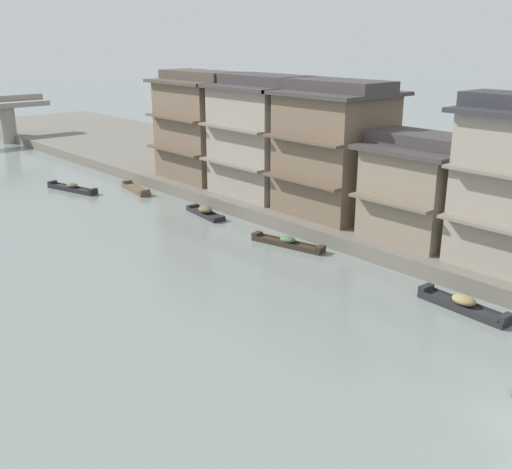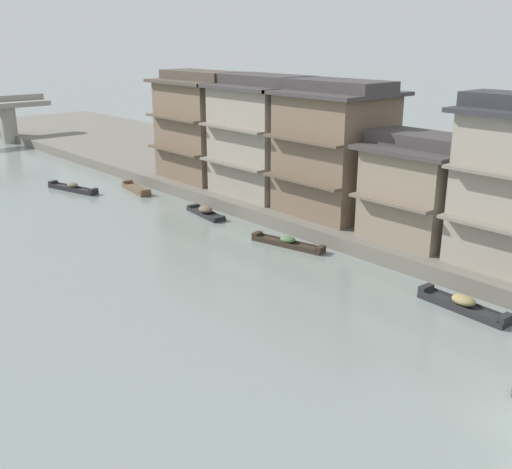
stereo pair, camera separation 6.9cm
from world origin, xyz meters
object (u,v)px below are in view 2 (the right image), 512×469
object	(u,v)px
boat_midriver_drifting	(136,189)
house_waterfront_far	(202,126)
boat_moored_third	(73,188)
boat_moored_nearest	(288,243)
house_waterfront_tall	(335,149)
boat_moored_far	(206,212)
house_waterfront_second	(420,187)
house_waterfront_narrow	(265,136)
boat_moored_second	(463,305)

from	to	relation	value
boat_midriver_drifting	house_waterfront_far	distance (m)	7.60
boat_moored_third	boat_moored_nearest	bearing A→B (deg)	-80.23
boat_midriver_drifting	house_waterfront_tall	bearing A→B (deg)	-72.69
boat_moored_far	house_waterfront_far	world-z (taller)	house_waterfront_far
boat_moored_nearest	boat_moored_third	bearing A→B (deg)	99.77
boat_moored_far	house_waterfront_second	bearing A→B (deg)	-70.96
boat_moored_third	house_waterfront_far	world-z (taller)	house_waterfront_far
boat_midriver_drifting	house_waterfront_second	distance (m)	24.69
boat_moored_nearest	house_waterfront_far	size ratio (longest dim) A/B	0.57
boat_moored_third	house_waterfront_tall	xyz separation A→B (m)	(9.20, -20.61, 4.98)
house_waterfront_tall	boat_moored_third	bearing A→B (deg)	114.06
boat_midriver_drifting	house_waterfront_narrow	distance (m)	12.39
boat_moored_second	house_waterfront_narrow	bearing A→B (deg)	74.18
boat_moored_third	house_waterfront_tall	world-z (taller)	house_waterfront_tall
boat_moored_nearest	boat_midriver_drifting	world-z (taller)	boat_moored_nearest
boat_moored_second	boat_moored_nearest	bearing A→B (deg)	89.13
boat_moored_far	house_waterfront_far	size ratio (longest dim) A/B	0.48
boat_moored_third	house_waterfront_far	xyz separation A→B (m)	(8.99, -6.21, 4.98)
boat_moored_third	house_waterfront_second	bearing A→B (deg)	-71.98
boat_midriver_drifting	house_waterfront_tall	world-z (taller)	house_waterfront_tall
boat_midriver_drifting	house_waterfront_narrow	bearing A→B (deg)	-61.36
house_waterfront_narrow	boat_moored_second	bearing A→B (deg)	-105.82
boat_moored_third	house_waterfront_far	size ratio (longest dim) A/B	0.62
boat_moored_nearest	boat_midriver_drifting	bearing A→B (deg)	89.55
boat_midriver_drifting	house_waterfront_tall	size ratio (longest dim) A/B	0.50
boat_moored_third	house_waterfront_narrow	distance (m)	17.20
house_waterfront_tall	house_waterfront_narrow	xyz separation A→B (m)	(0.13, 7.05, -0.00)
house_waterfront_second	house_waterfront_far	size ratio (longest dim) A/B	0.72
house_waterfront_second	house_waterfront_tall	world-z (taller)	house_waterfront_tall
boat_moored_nearest	house_waterfront_far	distance (m)	17.25
boat_moored_far	house_waterfront_tall	bearing A→B (deg)	-55.06
house_waterfront_narrow	boat_moored_nearest	bearing A→B (deg)	-123.82
boat_moored_far	house_waterfront_tall	size ratio (longest dim) A/B	0.48
boat_moored_second	house_waterfront_tall	size ratio (longest dim) A/B	0.53
boat_moored_second	house_waterfront_far	size ratio (longest dim) A/B	0.53
house_waterfront_far	house_waterfront_narrow	bearing A→B (deg)	-87.31
boat_moored_second	boat_moored_third	xyz separation A→B (m)	(-3.59, 33.87, -0.04)
boat_moored_nearest	boat_moored_second	size ratio (longest dim) A/B	1.08
boat_moored_far	boat_moored_nearest	bearing A→B (deg)	-91.49
boat_midriver_drifting	house_waterfront_narrow	xyz separation A→B (m)	(5.43, -9.94, 5.02)
boat_moored_nearest	house_waterfront_tall	size ratio (longest dim) A/B	0.57
boat_moored_far	house_waterfront_tall	world-z (taller)	house_waterfront_tall
house_waterfront_narrow	boat_moored_third	bearing A→B (deg)	124.55
house_waterfront_tall	boat_moored_far	bearing A→B (deg)	124.94
house_waterfront_second	house_waterfront_narrow	world-z (taller)	house_waterfront_narrow
boat_moored_second	boat_moored_third	distance (m)	34.06
boat_midriver_drifting	house_waterfront_tall	xyz separation A→B (m)	(5.29, -16.99, 5.02)
boat_midriver_drifting	boat_moored_nearest	bearing A→B (deg)	-90.45
house_waterfront_narrow	house_waterfront_far	xyz separation A→B (m)	(-0.34, 7.35, 0.00)
house_waterfront_second	house_waterfront_narrow	distance (m)	14.01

